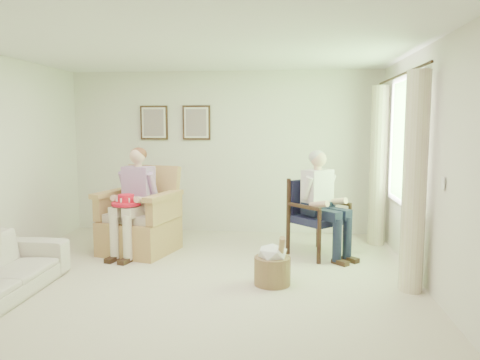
{
  "coord_description": "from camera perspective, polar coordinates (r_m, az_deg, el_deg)",
  "views": [
    {
      "loc": [
        1.0,
        -4.76,
        1.76
      ],
      "look_at": [
        0.41,
        1.12,
        1.05
      ],
      "focal_mm": 35.0,
      "sensor_mm": 36.0,
      "label": 1
    }
  ],
  "objects": [
    {
      "name": "floor",
      "position": [
        5.17,
        -5.96,
        -13.08
      ],
      "size": [
        5.5,
        5.5,
        0.0
      ],
      "primitive_type": "plane",
      "color": "beige",
      "rests_on": "ground"
    },
    {
      "name": "person_wicker",
      "position": [
        6.4,
        -12.59,
        -1.55
      ],
      "size": [
        0.4,
        0.63,
        1.42
      ],
      "rotation": [
        0.0,
        0.0,
        -0.26
      ],
      "color": "beige",
      "rests_on": "ground"
    },
    {
      "name": "person_dark",
      "position": [
        6.24,
        9.7,
        -1.94
      ],
      "size": [
        0.4,
        0.62,
        1.38
      ],
      "rotation": [
        0.0,
        0.0,
        0.77
      ],
      "color": "#171C32",
      "rests_on": "ground"
    },
    {
      "name": "back_wall",
      "position": [
        7.59,
        -1.9,
        3.37
      ],
      "size": [
        5.0,
        0.04,
        2.6
      ],
      "primitive_type": "cube",
      "color": "silver",
      "rests_on": "ground"
    },
    {
      "name": "curtain_left",
      "position": [
        5.19,
        20.5,
        -0.32
      ],
      "size": [
        0.34,
        0.34,
        2.3
      ],
      "primitive_type": "cylinder",
      "color": "beige",
      "rests_on": "ground"
    },
    {
      "name": "framed_print_left",
      "position": [
        7.77,
        -10.44,
        6.89
      ],
      "size": [
        0.45,
        0.05,
        0.55
      ],
      "color": "#382114",
      "rests_on": "back_wall"
    },
    {
      "name": "wood_armchair",
      "position": [
        6.45,
        9.55,
        -4.05
      ],
      "size": [
        0.65,
        0.61,
        1.0
      ],
      "rotation": [
        0.0,
        0.0,
        0.77
      ],
      "color": "black",
      "rests_on": "ground"
    },
    {
      "name": "window",
      "position": [
        6.14,
        19.56,
        4.83
      ],
      "size": [
        0.13,
        2.5,
        1.63
      ],
      "color": "#2D6B23",
      "rests_on": "right_wall"
    },
    {
      "name": "right_wall",
      "position": [
        5.01,
        23.09,
        1.05
      ],
      "size": [
        0.04,
        5.5,
        2.6
      ],
      "primitive_type": "cube",
      "color": "silver",
      "rests_on": "ground"
    },
    {
      "name": "red_hat",
      "position": [
        6.25,
        -13.71,
        -2.55
      ],
      "size": [
        0.37,
        0.37,
        0.14
      ],
      "color": "red",
      "rests_on": "person_wicker"
    },
    {
      "name": "curtain_right",
      "position": [
        7.09,
        16.48,
        1.64
      ],
      "size": [
        0.34,
        0.34,
        2.3
      ],
      "primitive_type": "cylinder",
      "color": "beige",
      "rests_on": "ground"
    },
    {
      "name": "ceiling",
      "position": [
        4.94,
        -6.35,
        16.62
      ],
      "size": [
        5.0,
        5.5,
        0.02
      ],
      "primitive_type": "cube",
      "color": "white",
      "rests_on": "back_wall"
    },
    {
      "name": "hatbox",
      "position": [
        5.22,
        3.99,
        -10.2
      ],
      "size": [
        0.47,
        0.47,
        0.59
      ],
      "color": "tan",
      "rests_on": "ground"
    },
    {
      "name": "front_wall",
      "position": [
        2.29,
        -20.41,
        -5.12
      ],
      "size": [
        5.0,
        0.04,
        2.6
      ],
      "primitive_type": "cube",
      "color": "silver",
      "rests_on": "ground"
    },
    {
      "name": "framed_print_right",
      "position": [
        7.61,
        -5.33,
        6.97
      ],
      "size": [
        0.45,
        0.05,
        0.55
      ],
      "color": "#382114",
      "rests_on": "back_wall"
    },
    {
      "name": "wicker_armchair",
      "position": [
        6.62,
        -12.07,
        -5.38
      ],
      "size": [
        0.92,
        0.91,
        1.18
      ],
      "rotation": [
        0.0,
        0.0,
        -0.26
      ],
      "color": "tan",
      "rests_on": "ground"
    }
  ]
}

